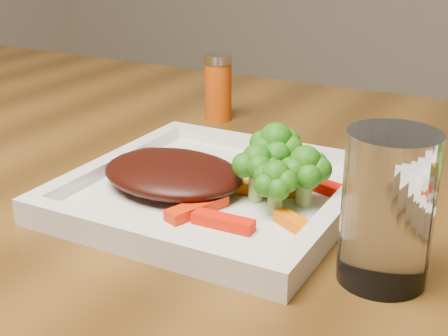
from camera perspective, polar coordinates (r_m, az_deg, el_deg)
The scene contains 14 objects.
plate at distance 0.62m, azimuth -0.81°, elevation -2.50°, with size 0.27×0.27×0.01m, color white.
steak at distance 0.62m, azimuth -4.71°, elevation -0.48°, with size 0.15×0.12×0.03m, color #340B07.
broccoli_0 at distance 0.62m, azimuth 4.74°, elevation 1.49°, with size 0.06×0.06×0.07m, color #186310, non-canonical shape.
broccoli_1 at distance 0.58m, azimuth 7.40°, elevation -0.44°, with size 0.05×0.05×0.06m, color #337413, non-canonical shape.
broccoli_2 at distance 0.56m, azimuth 4.73°, elevation -1.46°, with size 0.05×0.05×0.06m, color #2B6F12, non-canonical shape.
broccoli_3 at distance 0.58m, azimuth 2.99°, elevation -0.19°, with size 0.05×0.05×0.06m, color #1E6711, non-canonical shape.
carrot_0 at distance 0.54m, azimuth -0.08°, elevation -4.91°, with size 0.06×0.02×0.01m, color red.
carrot_1 at distance 0.54m, azimuth 6.74°, elevation -5.18°, with size 0.05×0.01×0.01m, color #E86403.
carrot_2 at distance 0.57m, azimuth -2.49°, elevation -3.67°, with size 0.06×0.02×0.01m, color red.
carrot_3 at distance 0.62m, azimuth 9.53°, elevation -1.81°, with size 0.06×0.02×0.01m, color red.
carrot_4 at distance 0.66m, azimuth 4.18°, elevation 0.12°, with size 0.05×0.01×0.01m, color #F24A03.
carrot_6 at distance 0.61m, azimuth 4.08°, elevation -1.87°, with size 0.06×0.02×0.01m, color orange.
spice_shaker at distance 0.87m, azimuth -0.54°, elevation 7.36°, with size 0.04×0.04×0.09m, color #BA440A.
drinking_glass at distance 0.48m, azimuth 14.72°, elevation -3.62°, with size 0.07×0.07×0.12m, color white.
Camera 1 is at (0.44, -0.71, 1.01)m, focal length 50.00 mm.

